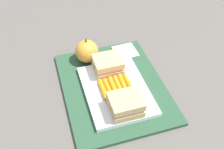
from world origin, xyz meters
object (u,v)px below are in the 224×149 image
object	(u,v)px
apple	(87,51)
sandwich_half_left	(126,105)
food_tray	(116,90)
carrot_sticks_bundle	(116,87)
sandwich_half_right	(108,65)
paper_napkin	(125,51)

from	to	relation	value
apple	sandwich_half_left	bearing A→B (deg)	-169.23
food_tray	carrot_sticks_bundle	distance (m)	0.01
carrot_sticks_bundle	apple	world-z (taller)	apple
sandwich_half_right	apple	bearing A→B (deg)	30.07
carrot_sticks_bundle	apple	size ratio (longest dim) A/B	1.06
food_tray	sandwich_half_right	xyz separation A→B (m)	(0.08, 0.00, 0.03)
food_tray	paper_napkin	bearing A→B (deg)	-27.26
food_tray	carrot_sticks_bundle	bearing A→B (deg)	-44.27
sandwich_half_left	paper_napkin	size ratio (longest dim) A/B	1.14
sandwich_half_right	carrot_sticks_bundle	size ratio (longest dim) A/B	0.92
food_tray	sandwich_half_left	bearing A→B (deg)	180.00
sandwich_half_left	carrot_sticks_bundle	world-z (taller)	sandwich_half_left
sandwich_half_left	sandwich_half_right	size ratio (longest dim) A/B	1.00
food_tray	sandwich_half_right	size ratio (longest dim) A/B	2.88
food_tray	carrot_sticks_bundle	xyz separation A→B (m)	(0.00, -0.00, 0.01)
apple	carrot_sticks_bundle	bearing A→B (deg)	-163.88
food_tray	sandwich_half_left	size ratio (longest dim) A/B	2.88
paper_napkin	sandwich_half_left	bearing A→B (deg)	160.90
food_tray	paper_napkin	distance (m)	0.18
paper_napkin	sandwich_half_right	bearing A→B (deg)	134.85
sandwich_half_right	apple	world-z (taller)	apple
food_tray	sandwich_half_right	bearing A→B (deg)	0.00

